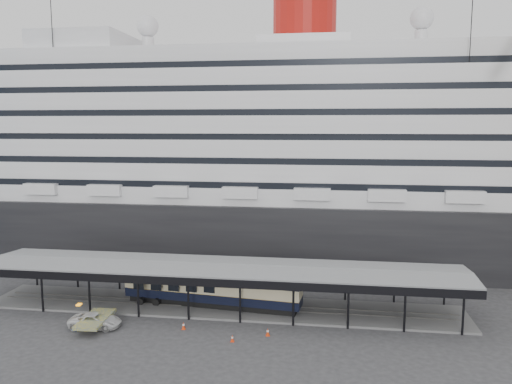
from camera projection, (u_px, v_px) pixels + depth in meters
The scene contains 8 objects.
ground at pixel (212, 324), 53.84m from camera, with size 200.00×200.00×0.00m, color #323234.
cruise_ship at pixel (255, 144), 82.83m from camera, with size 130.00×30.00×43.90m.
platform_canopy at pixel (222, 288), 58.44m from camera, with size 56.00×9.18×5.30m.
port_truck at pixel (95, 321), 52.84m from camera, with size 2.50×5.43×1.51m, color silver.
pullman_carriage at pixel (212, 286), 58.58m from camera, with size 21.39×5.11×20.83m.
traffic_cone_left at pixel (184, 326), 52.48m from camera, with size 0.44×0.44×0.79m.
traffic_cone_mid at pixel (232, 338), 49.44m from camera, with size 0.39×0.39×0.71m.
traffic_cone_right at pixel (268, 332), 50.85m from camera, with size 0.48×0.48×0.81m.
Camera 1 is at (11.95, -50.31, 21.26)m, focal length 35.00 mm.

